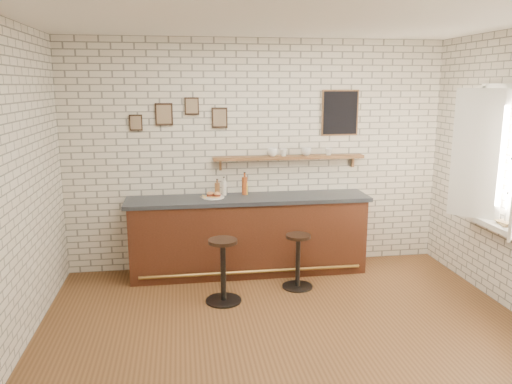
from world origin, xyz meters
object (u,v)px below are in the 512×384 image
(shelf_cup_d, at_px, (329,152))
(shelf_cup_b, at_px, (284,152))
(bitters_bottle_brown, at_px, (217,189))
(condiment_bottle_yellow, at_px, (245,188))
(book_lower, at_px, (499,224))
(sandwich_plate, at_px, (213,197))
(bar_stool_right, at_px, (298,259))
(bitters_bottle_amber, at_px, (245,185))
(bar_counter, at_px, (249,235))
(shelf_cup_a, at_px, (273,152))
(book_upper, at_px, (500,223))
(ciabatta_sandwich, at_px, (214,194))
(shelf_cup_c, at_px, (306,152))
(bitters_bottle_white, at_px, (224,188))
(bar_stool_left, at_px, (223,269))

(shelf_cup_d, bearing_deg, shelf_cup_b, 147.75)
(bitters_bottle_brown, xyz_separation_m, condiment_bottle_yellow, (0.36, 0.00, -0.00))
(book_lower, bearing_deg, bitters_bottle_brown, 167.87)
(sandwich_plate, distance_m, shelf_cup_d, 1.65)
(sandwich_plate, height_order, bar_stool_right, sandwich_plate)
(bitters_bottle_amber, bearing_deg, bar_counter, -79.51)
(condiment_bottle_yellow, relative_size, shelf_cup_b, 1.99)
(shelf_cup_a, distance_m, book_upper, 2.80)
(ciabatta_sandwich, bearing_deg, bitters_bottle_amber, 17.16)
(shelf_cup_c, distance_m, book_upper, 2.46)
(bar_stool_right, bearing_deg, sandwich_plate, 147.05)
(bar_counter, height_order, shelf_cup_c, shelf_cup_c)
(bitters_bottle_white, distance_m, bar_stool_right, 1.34)
(bar_stool_left, bearing_deg, bar_stool_right, 16.15)
(shelf_cup_a, bearing_deg, ciabatta_sandwich, -176.83)
(bar_stool_left, relative_size, shelf_cup_c, 5.46)
(bitters_bottle_white, distance_m, bar_stool_left, 1.25)
(shelf_cup_b, bearing_deg, bitters_bottle_white, 152.46)
(book_lower, xyz_separation_m, book_upper, (0.00, -0.01, 0.02))
(condiment_bottle_yellow, height_order, shelf_cup_c, shelf_cup_c)
(bitters_bottle_amber, xyz_separation_m, shelf_cup_a, (0.38, 0.05, 0.42))
(bitters_bottle_brown, relative_size, condiment_bottle_yellow, 1.08)
(bar_stool_left, height_order, shelf_cup_b, shelf_cup_b)
(book_lower, bearing_deg, condiment_bottle_yellow, 164.59)
(bitters_bottle_white, distance_m, shelf_cup_b, 0.91)
(ciabatta_sandwich, bearing_deg, bar_stool_left, -87.86)
(shelf_cup_a, bearing_deg, bitters_bottle_amber, 177.68)
(shelf_cup_a, bearing_deg, bar_stool_right, -87.27)
(bitters_bottle_white, relative_size, bar_stool_right, 0.37)
(shelf_cup_b, bearing_deg, sandwich_plate, 159.58)
(ciabatta_sandwich, relative_size, bitters_bottle_amber, 0.70)
(ciabatta_sandwich, bearing_deg, condiment_bottle_yellow, 16.87)
(book_lower, bearing_deg, bar_stool_left, -174.44)
(sandwich_plate, xyz_separation_m, book_upper, (3.00, -1.45, -0.06))
(ciabatta_sandwich, height_order, shelf_cup_a, shelf_cup_a)
(sandwich_plate, xyz_separation_m, shelf_cup_c, (1.25, 0.17, 0.54))
(bar_counter, height_order, book_lower, bar_counter)
(shelf_cup_b, bearing_deg, shelf_cup_d, -30.81)
(bitters_bottle_brown, xyz_separation_m, shelf_cup_b, (0.88, 0.05, 0.45))
(bar_stool_right, bearing_deg, condiment_bottle_yellow, 125.44)
(shelf_cup_c, bearing_deg, shelf_cup_b, 83.77)
(shelf_cup_b, xyz_separation_m, shelf_cup_d, (0.61, 0.00, -0.00))
(bitters_bottle_amber, relative_size, shelf_cup_c, 2.21)
(condiment_bottle_yellow, bearing_deg, shelf_cup_d, 2.31)
(bitters_bottle_white, bearing_deg, ciabatta_sandwich, -138.36)
(bitters_bottle_white, height_order, shelf_cup_d, shelf_cup_d)
(bitters_bottle_white, distance_m, shelf_cup_d, 1.47)
(ciabatta_sandwich, distance_m, bar_stool_right, 1.34)
(bar_counter, distance_m, condiment_bottle_yellow, 0.61)
(bitters_bottle_amber, xyz_separation_m, bar_stool_right, (0.54, -0.75, -0.77))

